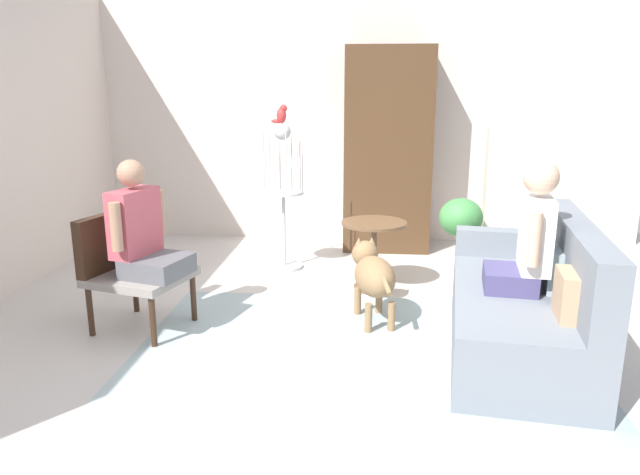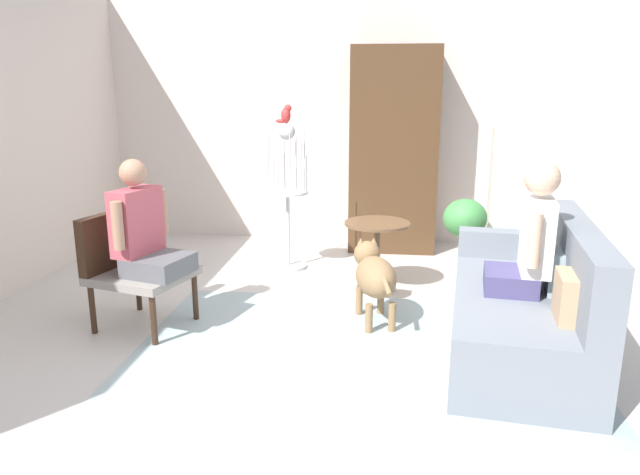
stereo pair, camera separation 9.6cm
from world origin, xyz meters
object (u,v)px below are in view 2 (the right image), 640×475
potted_plant (464,235)px  column_lamp (498,205)px  armchair (129,262)px  dog (374,274)px  couch (528,308)px  parrot (286,114)px  round_end_table (377,245)px  person_on_armchair (144,231)px  armoire_cabinet (393,151)px  bird_cage_stand (288,198)px  person_on_couch (530,238)px

potted_plant → column_lamp: bearing=40.1°
potted_plant → armchair: bearing=-154.9°
dog → potted_plant: 1.22m
couch → parrot: (-1.95, 1.75, 1.19)m
potted_plant → column_lamp: (0.33, 0.28, 0.23)m
round_end_table → potted_plant: (0.78, 0.21, 0.06)m
couch → armchair: couch is taller
person_on_armchair → armoire_cabinet: size_ratio=0.38×
bird_cage_stand → potted_plant: size_ratio=1.78×
person_on_armchair → round_end_table: (1.68, 1.06, -0.34)m
parrot → column_lamp: (2.01, -0.07, -0.81)m
armchair → potted_plant: 2.89m
dog → parrot: parrot is taller
person_on_couch → potted_plant: person_on_couch is taller
dog → bird_cage_stand: (-0.89, 1.28, 0.34)m
armoire_cabinet → parrot: bearing=-139.4°
armoire_cabinet → person_on_armchair: bearing=-125.9°
person_on_couch → armchair: bearing=176.0°
person_on_couch → bird_cage_stand: size_ratio=0.61×
round_end_table → person_on_armchair: bearing=-147.8°
armchair → column_lamp: (2.95, 1.51, 0.21)m
person_on_couch → armoire_cabinet: size_ratio=0.40×
person_on_armchair → dog: bearing=11.2°
person_on_couch → person_on_armchair: size_ratio=1.04×
potted_plant → armoire_cabinet: bearing=117.7°
parrot → round_end_table: bearing=-32.1°
bird_cage_stand → parrot: 0.80m
person_on_couch → parrot: bearing=137.1°
round_end_table → armoire_cabinet: 1.60m
person_on_couch → column_lamp: column_lamp is taller
column_lamp → armoire_cabinet: (-0.98, 0.95, 0.39)m
dog → bird_cage_stand: bearing=124.7°
round_end_table → column_lamp: 1.25m
armchair → person_on_armchair: bearing=-15.7°
armchair → column_lamp: column_lamp is taller
armoire_cabinet → bird_cage_stand: bearing=-139.3°
armchair → round_end_table: armchair is taller
person_on_armchair → parrot: 1.95m
parrot → armoire_cabinet: (1.03, 0.88, -0.42)m
armchair → parrot: 2.10m
parrot → column_lamp: parrot is taller
couch → potted_plant: (-0.27, 1.40, 0.15)m
potted_plant → person_on_couch: bearing=-80.6°
bird_cage_stand → armoire_cabinet: 1.40m
dog → armchair: bearing=-171.1°
person_on_couch → parrot: 2.70m
potted_plant → round_end_table: bearing=-164.7°
bird_cage_stand → potted_plant: bearing=-11.8°
round_end_table → column_lamp: bearing=24.0°
person_on_couch → column_lamp: (0.10, 1.71, -0.11)m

